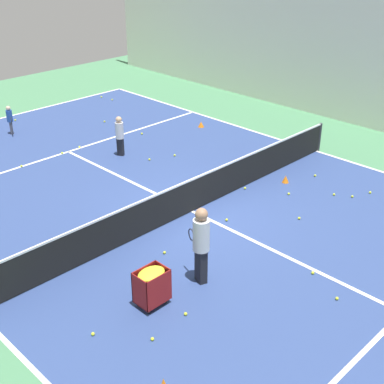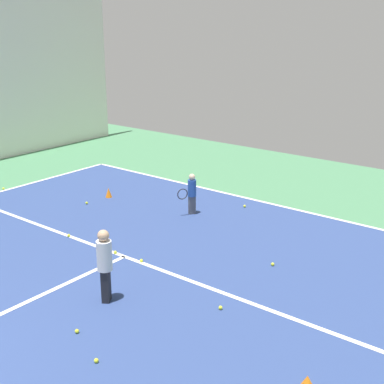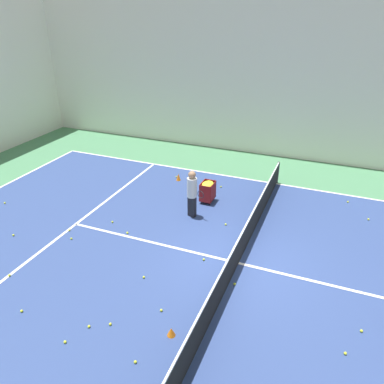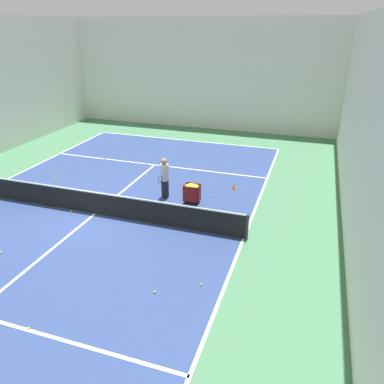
# 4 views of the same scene
# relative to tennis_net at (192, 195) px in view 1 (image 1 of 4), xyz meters

# --- Properties ---
(ground_plane) EXTENTS (32.11, 32.11, 0.00)m
(ground_plane) POSITION_rel_tennis_net_xyz_m (0.00, 0.00, -0.50)
(ground_plane) COLOR #477F56
(court_playing_area) EXTENTS (11.94, 21.48, 0.00)m
(court_playing_area) POSITION_rel_tennis_net_xyz_m (0.00, 0.00, -0.50)
(court_playing_area) COLOR navy
(court_playing_area) RESTS_ON ground
(line_baseline_near) EXTENTS (11.94, 0.10, 0.00)m
(line_baseline_near) POSITION_rel_tennis_net_xyz_m (0.00, -10.74, -0.50)
(line_baseline_near) COLOR white
(line_baseline_near) RESTS_ON ground
(line_sideline_left) EXTENTS (0.10, 21.48, 0.00)m
(line_sideline_left) POSITION_rel_tennis_net_xyz_m (-5.97, 0.00, -0.50)
(line_sideline_left) COLOR white
(line_sideline_left) RESTS_ON ground
(line_service_near) EXTENTS (11.94, 0.10, 0.00)m
(line_service_near) POSITION_rel_tennis_net_xyz_m (0.00, -5.91, -0.50)
(line_service_near) COLOR white
(line_service_near) RESTS_ON ground
(line_centre_service) EXTENTS (0.10, 11.81, 0.00)m
(line_centre_service) POSITION_rel_tennis_net_xyz_m (0.00, 0.00, -0.50)
(line_centre_service) COLOR white
(line_centre_service) RESTS_ON ground
(hall_enclosure_left) EXTENTS (0.15, 28.41, 7.32)m
(hall_enclosure_left) POSITION_rel_tennis_net_xyz_m (-9.36, 0.00, 3.16)
(hall_enclosure_left) COLOR silver
(hall_enclosure_left) RESTS_ON ground
(tennis_net) EXTENTS (12.24, 0.10, 0.97)m
(tennis_net) POSITION_rel_tennis_net_xyz_m (0.00, 0.00, 0.00)
(tennis_net) COLOR #2D2D33
(tennis_net) RESTS_ON ground
(player_near_baseline) EXTENTS (0.30, 0.55, 1.06)m
(player_near_baseline) POSITION_rel_tennis_net_xyz_m (0.50, -8.81, 0.10)
(player_near_baseline) COLOR #4C4C56
(player_near_baseline) RESTS_ON ground
(coach_at_net) EXTENTS (0.45, 0.72, 1.78)m
(coach_at_net) POSITION_rel_tennis_net_xyz_m (2.07, 2.33, 0.52)
(coach_at_net) COLOR black
(coach_at_net) RESTS_ON ground
(child_midcourt) EXTENTS (0.37, 0.37, 1.35)m
(child_midcourt) POSITION_rel_tennis_net_xyz_m (-1.07, -4.41, 0.27)
(child_midcourt) COLOR black
(child_midcourt) RESTS_ON ground
(ball_cart) EXTENTS (0.65, 0.47, 0.83)m
(ball_cart) POSITION_rel_tennis_net_xyz_m (3.33, 2.19, 0.08)
(ball_cart) COLOR maroon
(ball_cart) RESTS_ON ground
(training_cone_0) EXTENTS (0.23, 0.23, 0.21)m
(training_cone_0) POSITION_rel_tennis_net_xyz_m (-4.93, -4.44, -0.40)
(training_cone_0) COLOR orange
(training_cone_0) RESTS_ON ground
(training_cone_1) EXTENTS (0.20, 0.20, 0.22)m
(training_cone_1) POSITION_rel_tennis_net_xyz_m (-3.23, 0.71, -0.39)
(training_cone_1) COLOR orange
(training_cone_1) RESTS_ON ground
(tennis_ball_0) EXTENTS (0.07, 0.07, 0.07)m
(tennis_ball_0) POSITION_rel_tennis_net_xyz_m (-4.54, -10.20, -0.47)
(tennis_ball_0) COLOR yellow
(tennis_ball_0) RESTS_ON ground
(tennis_ball_1) EXTENTS (0.07, 0.07, 0.07)m
(tennis_ball_1) POSITION_rel_tennis_net_xyz_m (-1.45, -3.41, -0.47)
(tennis_ball_1) COLOR yellow
(tennis_ball_1) RESTS_ON ground
(tennis_ball_2) EXTENTS (0.07, 0.07, 0.07)m
(tennis_ball_2) POSITION_rel_tennis_net_xyz_m (-0.47, -5.93, -0.47)
(tennis_ball_2) COLOR yellow
(tennis_ball_2) RESTS_ON ground
(tennis_ball_3) EXTENTS (0.07, 0.07, 0.07)m
(tennis_ball_3) POSITION_rel_tennis_net_xyz_m (0.56, 4.77, -0.47)
(tennis_ball_3) COLOR yellow
(tennis_ball_3) RESTS_ON ground
(tennis_ball_4) EXTENTS (0.07, 0.07, 0.07)m
(tennis_ball_4) POSITION_rel_tennis_net_xyz_m (1.76, -5.88, -0.47)
(tennis_ball_4) COLOR yellow
(tennis_ball_4) RESTS_ON ground
(tennis_ball_5) EXTENTS (0.07, 0.07, 0.07)m
(tennis_ball_5) POSITION_rel_tennis_net_xyz_m (0.25, -5.89, -0.47)
(tennis_ball_5) COLOR yellow
(tennis_ball_5) RESTS_ON ground
(tennis_ball_6) EXTENTS (0.07, 0.07, 0.07)m
(tennis_ball_6) POSITION_rel_tennis_net_xyz_m (-3.50, 2.20, -0.47)
(tennis_ball_6) COLOR yellow
(tennis_ball_6) RESTS_ON ground
(tennis_ball_7) EXTENTS (0.07, 0.07, 0.07)m
(tennis_ball_7) POSITION_rel_tennis_net_xyz_m (-4.21, 1.11, -0.47)
(tennis_ball_7) COLOR yellow
(tennis_ball_7) RESTS_ON ground
(tennis_ball_8) EXTENTS (0.07, 0.07, 0.07)m
(tennis_ball_8) POSITION_rel_tennis_net_xyz_m (4.73, 2.09, -0.47)
(tennis_ball_8) COLOR yellow
(tennis_ball_8) RESTS_ON ground
(tennis_ball_9) EXTENTS (0.07, 0.07, 0.07)m
(tennis_ball_9) POSITION_rel_tennis_net_xyz_m (3.10, 2.91, -0.47)
(tennis_ball_9) COLOR yellow
(tennis_ball_9) RESTS_ON ground
(tennis_ball_10) EXTENTS (0.07, 0.07, 0.07)m
(tennis_ball_10) POSITION_rel_tennis_net_xyz_m (-2.02, 0.15, -0.47)
(tennis_ball_10) COLOR yellow
(tennis_ball_10) RESTS_ON ground
(tennis_ball_13) EXTENTS (0.07, 0.07, 0.07)m
(tennis_ball_13) POSITION_rel_tennis_net_xyz_m (1.91, 1.00, -0.47)
(tennis_ball_13) COLOR yellow
(tennis_ball_13) RESTS_ON ground
(tennis_ball_14) EXTENTS (0.07, 0.07, 0.07)m
(tennis_ball_14) POSITION_rel_tennis_net_xyz_m (-2.27, -3.08, -0.47)
(tennis_ball_14) COLOR yellow
(tennis_ball_14) RESTS_ON ground
(tennis_ball_15) EXTENTS (0.07, 0.07, 0.07)m
(tennis_ball_15) POSITION_rel_tennis_net_xyz_m (-1.67, 2.29, -0.47)
(tennis_ball_15) COLOR yellow
(tennis_ball_15) RESTS_ON ground
(tennis_ball_16) EXTENTS (0.07, 0.07, 0.07)m
(tennis_ball_16) POSITION_rel_tennis_net_xyz_m (-2.82, -5.41, -0.47)
(tennis_ball_16) COLOR yellow
(tennis_ball_16) RESTS_ON ground
(tennis_ball_22) EXTENTS (0.07, 0.07, 0.07)m
(tennis_ball_22) POSITION_rel_tennis_net_xyz_m (-2.66, -7.45, -0.47)
(tennis_ball_22) COLOR yellow
(tennis_ball_22) RESTS_ON ground
(tennis_ball_24) EXTENTS (0.07, 0.07, 0.07)m
(tennis_ball_24) POSITION_rel_tennis_net_xyz_m (-0.98, -0.17, -0.47)
(tennis_ball_24) COLOR yellow
(tennis_ball_24) RESTS_ON ground
(tennis_ball_25) EXTENTS (0.07, 0.07, 0.07)m
(tennis_ball_25) POSITION_rel_tennis_net_xyz_m (-0.30, -10.06, -0.47)
(tennis_ball_25) COLOR yellow
(tennis_ball_25) RESTS_ON ground
(tennis_ball_28) EXTENTS (0.07, 0.07, 0.07)m
(tennis_ball_28) POSITION_rel_tennis_net_xyz_m (-4.34, 2.86, -0.47)
(tennis_ball_28) COLOR yellow
(tennis_ball_28) RESTS_ON ground
(tennis_ball_31) EXTENTS (0.07, 0.07, 0.07)m
(tennis_ball_31) POSITION_rel_tennis_net_xyz_m (-4.63, -9.54, -0.47)
(tennis_ball_31) COLOR yellow
(tennis_ball_31) RESTS_ON ground
(tennis_ball_32) EXTENTS (0.07, 0.07, 0.07)m
(tennis_ball_32) POSITION_rel_tennis_net_xyz_m (-0.26, 1.00, -0.47)
(tennis_ball_32) COLOR yellow
(tennis_ball_32) RESTS_ON ground
(tennis_ball_33) EXTENTS (0.07, 0.07, 0.07)m
(tennis_ball_33) POSITION_rel_tennis_net_xyz_m (0.15, 3.91, -0.47)
(tennis_ball_33) COLOR yellow
(tennis_ball_33) RESTS_ON ground
(tennis_ball_36) EXTENTS (0.07, 0.07, 0.07)m
(tennis_ball_36) POSITION_rel_tennis_net_xyz_m (4.03, 2.98, -0.47)
(tennis_ball_36) COLOR yellow
(tennis_ball_36) RESTS_ON ground
(tennis_ball_37) EXTENTS (0.07, 0.07, 0.07)m
(tennis_ball_37) POSITION_rel_tennis_net_xyz_m (-2.63, 1.26, -0.47)
(tennis_ball_37) COLOR yellow
(tennis_ball_37) RESTS_ON ground
(tennis_ball_38) EXTENTS (0.07, 0.07, 0.07)m
(tennis_ball_38) POSITION_rel_tennis_net_xyz_m (-3.75, 2.63, -0.47)
(tennis_ball_38) COLOR yellow
(tennis_ball_38) RESTS_ON ground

